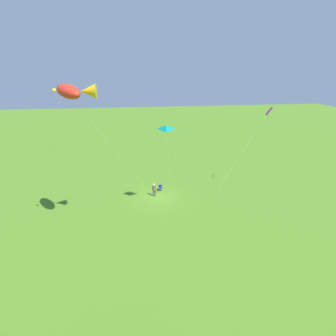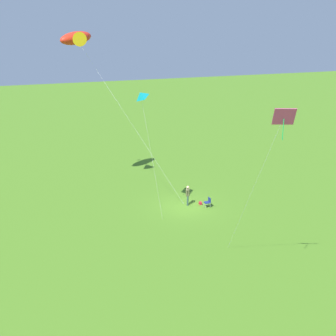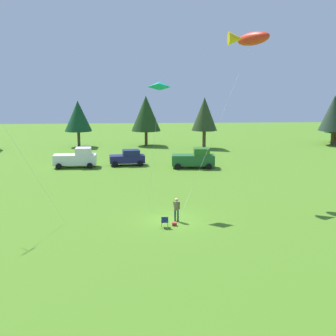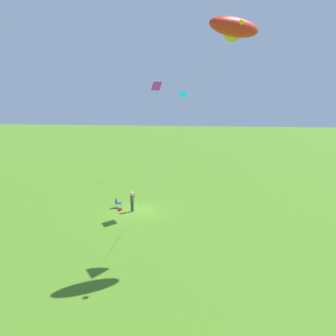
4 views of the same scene
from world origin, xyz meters
The scene contains 7 objects.
ground_plane centered at (0.00, 0.00, 0.00)m, with size 160.00×160.00×0.00m, color #497A1F.
person_kite_flyer centered at (0.28, -0.29, 1.02)m, with size 0.53×0.45×1.74m.
folding_chair centered at (-0.68, -1.78, 0.49)m, with size 0.49×0.49×0.82m.
backpack_on_grass centered at (0.05, -1.39, 0.11)m, with size 0.32×0.22×0.22m, color red.
kite_large_fish centered at (7.07, 7.38, 13.66)m, with size 8.53×9.25×14.36m.
kite_delta_teal centered at (-0.73, 4.05, 9.82)m, with size 1.74×1.99×10.23m.
kite_diamond_rainbow centered at (-13.57, -0.12, 10.28)m, with size 6.40×1.29×11.02m.
Camera 1 is at (2.51, 29.60, 15.50)m, focal length 28.00 mm.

